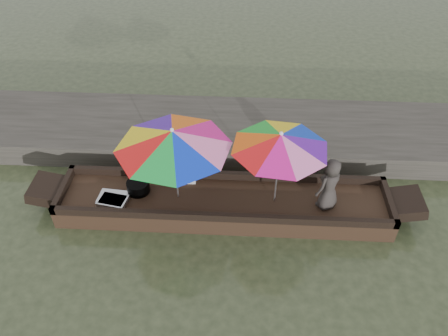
# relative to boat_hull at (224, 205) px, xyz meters

# --- Properties ---
(water) EXTENTS (80.00, 80.00, 0.00)m
(water) POSITION_rel_boat_hull_xyz_m (0.00, 0.00, -0.17)
(water) COLOR #2C351F
(water) RESTS_ON ground
(dock) EXTENTS (22.00, 2.20, 0.50)m
(dock) POSITION_rel_boat_hull_xyz_m (0.00, 2.20, 0.08)
(dock) COLOR #2D2B26
(dock) RESTS_ON ground
(boat_hull) EXTENTS (6.12, 1.20, 0.35)m
(boat_hull) POSITION_rel_boat_hull_xyz_m (0.00, 0.00, 0.00)
(boat_hull) COLOR #2F2014
(boat_hull) RESTS_ON water
(cooking_pot) EXTENTS (0.42, 0.42, 0.22)m
(cooking_pot) POSITION_rel_boat_hull_xyz_m (-1.61, 0.10, 0.29)
(cooking_pot) COLOR black
(cooking_pot) RESTS_ON boat_hull
(tray_crayfish) EXTENTS (0.58, 0.45, 0.09)m
(tray_crayfish) POSITION_rel_boat_hull_xyz_m (-2.02, -0.23, 0.22)
(tray_crayfish) COLOR silver
(tray_crayfish) RESTS_ON boat_hull
(tray_scallop) EXTENTS (0.55, 0.41, 0.06)m
(tray_scallop) POSITION_rel_boat_hull_xyz_m (-2.05, -0.12, 0.21)
(tray_scallop) COLOR silver
(tray_scallop) RESTS_ON boat_hull
(charcoal_grill) EXTENTS (0.29, 0.29, 0.14)m
(charcoal_grill) POSITION_rel_boat_hull_xyz_m (-1.65, 0.27, 0.24)
(charcoal_grill) COLOR black
(charcoal_grill) RESTS_ON boat_hull
(supply_bag) EXTENTS (0.29, 0.23, 0.26)m
(supply_bag) POSITION_rel_boat_hull_xyz_m (-0.70, 0.45, 0.30)
(supply_bag) COLOR silver
(supply_bag) RESTS_ON boat_hull
(vendor) EXTENTS (0.61, 0.59, 1.05)m
(vendor) POSITION_rel_boat_hull_xyz_m (1.86, -0.09, 0.70)
(vendor) COLOR #332D2A
(vendor) RESTS_ON boat_hull
(umbrella_bow) EXTENTS (2.36, 2.36, 1.55)m
(umbrella_bow) POSITION_rel_boat_hull_xyz_m (-0.85, 0.00, 0.95)
(umbrella_bow) COLOR #E51483
(umbrella_bow) RESTS_ON boat_hull
(umbrella_stern) EXTENTS (2.06, 2.06, 1.55)m
(umbrella_stern) POSITION_rel_boat_hull_xyz_m (0.94, 0.00, 0.95)
(umbrella_stern) COLOR #0C38D8
(umbrella_stern) RESTS_ON boat_hull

